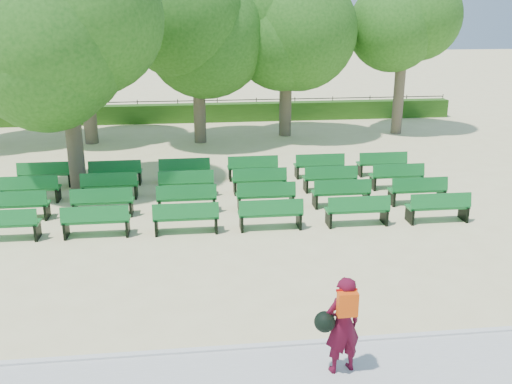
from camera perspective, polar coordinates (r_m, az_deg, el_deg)
ground at (r=15.59m, az=-4.57°, el=-2.86°), size 120.00×120.00×0.00m
curb at (r=9.98m, az=-2.96°, el=-15.46°), size 30.00×0.12×0.10m
hedge at (r=29.01m, az=-5.81°, el=7.88°), size 26.00×0.70×0.90m
fence at (r=29.49m, az=-5.80°, el=7.15°), size 26.00×0.10×1.02m
tree_line at (r=25.18m, az=-5.57°, el=5.27°), size 21.80×6.80×7.04m
bench_array at (r=16.98m, az=-3.28°, el=-0.74°), size 1.71×0.64×1.06m
tree_among at (r=18.25m, az=-18.56°, el=13.49°), size 4.97×4.97×6.64m
person at (r=9.12m, az=8.55°, el=-12.91°), size 0.80×0.52×1.63m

